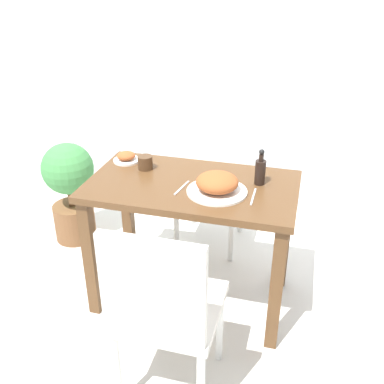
# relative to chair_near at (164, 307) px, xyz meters

# --- Properties ---
(ground_plane) EXTENTS (16.00, 16.00, 0.00)m
(ground_plane) POSITION_rel_chair_near_xyz_m (-0.06, 0.67, -0.50)
(ground_plane) COLOR silver
(wall_back) EXTENTS (8.00, 0.05, 2.60)m
(wall_back) POSITION_rel_chair_near_xyz_m (-0.06, 1.88, 0.80)
(wall_back) COLOR silver
(wall_back) RESTS_ON ground_plane
(dining_table) EXTENTS (1.06, 0.60, 0.72)m
(dining_table) POSITION_rel_chair_near_xyz_m (-0.06, 0.67, 0.09)
(dining_table) COLOR brown
(dining_table) RESTS_ON ground_plane
(chair_near) EXTENTS (0.42, 0.42, 0.89)m
(chair_near) POSITION_rel_chair_near_xyz_m (0.00, 0.00, 0.00)
(chair_near) COLOR silver
(chair_near) RESTS_ON ground_plane
(chair_far) EXTENTS (0.42, 0.42, 0.89)m
(chair_far) POSITION_rel_chair_near_xyz_m (-0.10, 1.33, 0.00)
(chair_far) COLOR silver
(chair_far) RESTS_ON ground_plane
(food_plate) EXTENTS (0.29, 0.29, 0.10)m
(food_plate) POSITION_rel_chair_near_xyz_m (0.08, 0.60, 0.27)
(food_plate) COLOR white
(food_plate) RESTS_ON dining_table
(side_plate) EXTENTS (0.15, 0.15, 0.06)m
(side_plate) POSITION_rel_chair_near_xyz_m (-0.49, 0.84, 0.25)
(side_plate) COLOR white
(side_plate) RESTS_ON dining_table
(drink_cup) EXTENTS (0.08, 0.08, 0.07)m
(drink_cup) POSITION_rel_chair_near_xyz_m (-0.35, 0.77, 0.26)
(drink_cup) COLOR #4C331E
(drink_cup) RESTS_ON dining_table
(sauce_bottle) EXTENTS (0.05, 0.05, 0.19)m
(sauce_bottle) POSITION_rel_chair_near_xyz_m (0.26, 0.75, 0.29)
(sauce_bottle) COLOR black
(sauce_bottle) RESTS_ON dining_table
(fork_utensil) EXTENTS (0.03, 0.16, 0.00)m
(fork_utensil) POSITION_rel_chair_near_xyz_m (-0.10, 0.60, 0.22)
(fork_utensil) COLOR silver
(fork_utensil) RESTS_ON dining_table
(spoon_utensil) EXTENTS (0.01, 0.17, 0.00)m
(spoon_utensil) POSITION_rel_chair_near_xyz_m (0.26, 0.60, 0.22)
(spoon_utensil) COLOR silver
(spoon_utensil) RESTS_ON dining_table
(potted_plant_left) EXTENTS (0.34, 0.34, 0.69)m
(potted_plant_left) POSITION_rel_chair_near_xyz_m (-1.01, 1.06, -0.11)
(potted_plant_left) COLOR brown
(potted_plant_left) RESTS_ON ground_plane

